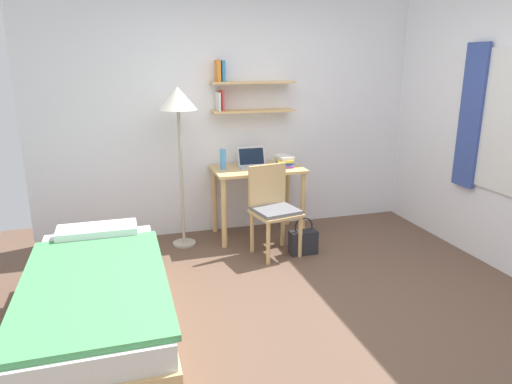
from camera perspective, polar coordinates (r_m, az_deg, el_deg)
The scene contains 10 objects.
ground_plane at distance 3.71m, azimuth 6.22°, elevation -14.53°, with size 5.28×5.28×0.00m, color brown.
wall_back at distance 5.15m, azimuth -2.12°, elevation 9.56°, with size 4.40×0.27×2.60m.
bed at distance 3.52m, azimuth -18.86°, elevation -12.76°, with size 0.93×1.97×0.54m.
desk at distance 5.01m, azimuth 0.22°, elevation 1.30°, with size 0.96×0.58×0.76m.
desk_chair at distance 4.58m, azimuth 2.11°, elevation -1.73°, with size 0.50×0.48×0.88m.
standing_lamp at distance 4.64m, azimuth -9.53°, elevation 10.09°, with size 0.37×0.37×1.63m.
laptop at distance 5.00m, azimuth -0.44°, elevation 3.71°, with size 0.31×0.22×0.21m.
water_bottle at distance 4.90m, azimuth -4.06°, elevation 4.05°, with size 0.06×0.06×0.22m, color #4C99DB.
book_stack at distance 5.05m, azimuth 3.50°, elevation 3.85°, with size 0.19×0.26×0.11m.
handbag at distance 4.68m, azimuth 5.82°, elevation -6.05°, with size 0.27×0.13×0.38m.
Camera 1 is at (-1.28, -2.94, 1.88)m, focal length 32.60 mm.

